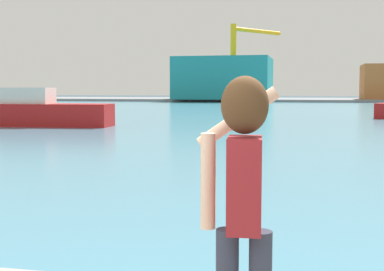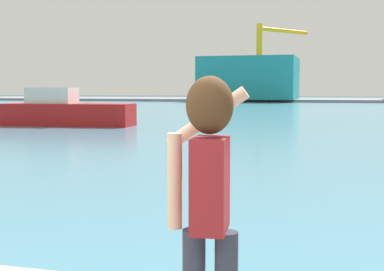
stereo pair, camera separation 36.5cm
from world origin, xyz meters
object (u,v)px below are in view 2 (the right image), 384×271
object	(u,v)px
boat_moored	(65,112)
port_crane	(267,51)
person_photographer	(208,190)
warehouse_left	(250,78)

from	to	relation	value
boat_moored	port_crane	world-z (taller)	port_crane
person_photographer	boat_moored	xyz separation A→B (m)	(-14.46, 24.55, -0.72)
person_photographer	boat_moored	size ratio (longest dim) A/B	0.22
warehouse_left	port_crane	xyz separation A→B (m)	(2.38, 3.48, 4.68)
boat_moored	warehouse_left	size ratio (longest dim) A/B	0.50
person_photographer	boat_moored	bearing A→B (deg)	25.14
person_photographer	warehouse_left	distance (m)	86.59
port_crane	warehouse_left	bearing A→B (deg)	-124.36
person_photographer	boat_moored	distance (m)	28.50
boat_moored	warehouse_left	world-z (taller)	warehouse_left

